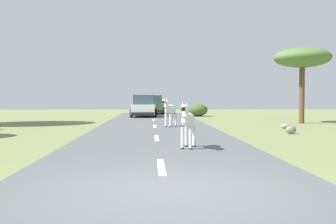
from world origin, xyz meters
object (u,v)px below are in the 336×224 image
at_px(car_1, 153,105).
at_px(rock_2, 285,126).
at_px(zebra_1, 188,121).
at_px(tree_0, 302,59).
at_px(rock_1, 291,130).
at_px(car_0, 144,107).
at_px(bush_1, 197,110).
at_px(zebra_0, 170,110).

height_order(car_1, rock_2, car_1).
xyz_separation_m(zebra_1, tree_0, (8.15, 11.59, 3.08)).
relative_size(tree_0, rock_1, 10.14).
relative_size(car_0, bush_1, 2.50).
bearing_deg(bush_1, rock_2, -77.31).
bearing_deg(rock_1, car_1, 106.46).
height_order(car_1, bush_1, car_1).
bearing_deg(rock_1, zebra_1, -135.56).
distance_m(tree_0, rock_1, 8.30).
relative_size(zebra_0, car_0, 0.34).
bearing_deg(tree_0, bush_1, 119.98).
bearing_deg(rock_2, bush_1, 102.69).
xyz_separation_m(zebra_0, rock_1, (5.10, -3.58, -0.77)).
xyz_separation_m(bush_1, rock_1, (2.14, -15.85, -0.35)).
distance_m(zebra_0, car_0, 11.03).
relative_size(rock_1, rock_2, 0.97).
xyz_separation_m(tree_0, rock_2, (-2.37, -3.81, -3.84)).
height_order(car_1, rock_1, car_1).
height_order(car_0, bush_1, car_0).
relative_size(zebra_0, rock_1, 3.30).
distance_m(zebra_0, zebra_1, 8.49).
bearing_deg(rock_2, tree_0, 58.12).
bearing_deg(car_0, zebra_1, 96.89).
relative_size(zebra_1, rock_2, 3.07).
distance_m(zebra_1, bush_1, 20.96).
xyz_separation_m(zebra_1, bush_1, (2.86, 20.76, -0.35)).
height_order(zebra_1, car_1, car_1).
bearing_deg(tree_0, car_1, 124.33).
bearing_deg(zebra_0, rock_2, -158.48).
distance_m(zebra_0, bush_1, 12.63).
relative_size(bush_1, rock_1, 3.86).
distance_m(car_0, tree_0, 12.90).
bearing_deg(rock_2, car_0, 122.47).
distance_m(bush_1, rock_1, 16.00).
bearing_deg(rock_1, tree_0, 64.77).
height_order(zebra_0, car_1, car_1).
height_order(zebra_0, rock_2, zebra_0).
bearing_deg(car_0, bush_1, -161.25).
height_order(car_0, rock_1, car_0).
height_order(bush_1, rock_2, bush_1).
relative_size(bush_1, rock_2, 3.74).
bearing_deg(zebra_1, bush_1, -81.99).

